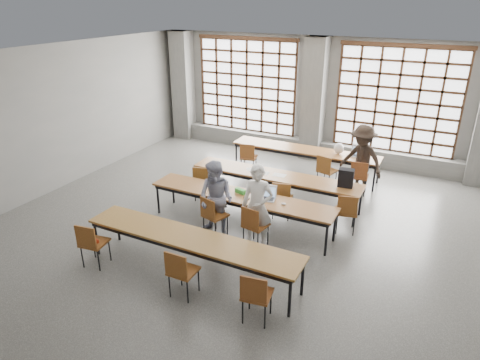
# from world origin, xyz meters

# --- Properties ---
(floor) EXTENTS (11.00, 11.00, 0.00)m
(floor) POSITION_xyz_m (0.00, 0.00, 0.00)
(floor) COLOR #474744
(floor) RESTS_ON ground
(ceiling) EXTENTS (11.00, 11.00, 0.00)m
(ceiling) POSITION_xyz_m (0.00, 0.00, 3.50)
(ceiling) COLOR silver
(ceiling) RESTS_ON floor
(wall_back) EXTENTS (10.00, 0.00, 10.00)m
(wall_back) POSITION_xyz_m (0.00, 5.50, 1.75)
(wall_back) COLOR slate
(wall_back) RESTS_ON floor
(wall_left) EXTENTS (0.00, 11.00, 11.00)m
(wall_left) POSITION_xyz_m (-5.00, 0.00, 1.75)
(wall_left) COLOR slate
(wall_left) RESTS_ON floor
(column_left) EXTENTS (0.60, 0.55, 3.50)m
(column_left) POSITION_xyz_m (-4.50, 5.22, 1.75)
(column_left) COLOR #595957
(column_left) RESTS_ON floor
(column_mid) EXTENTS (0.60, 0.55, 3.50)m
(column_mid) POSITION_xyz_m (0.00, 5.22, 1.75)
(column_mid) COLOR #595957
(column_mid) RESTS_ON floor
(window_left) EXTENTS (3.32, 0.12, 3.00)m
(window_left) POSITION_xyz_m (-2.25, 5.42, 1.90)
(window_left) COLOR white
(window_left) RESTS_ON wall_back
(window_right) EXTENTS (3.32, 0.12, 3.00)m
(window_right) POSITION_xyz_m (2.25, 5.42, 1.90)
(window_right) COLOR white
(window_right) RESTS_ON wall_back
(sill_ledge) EXTENTS (9.80, 0.35, 0.50)m
(sill_ledge) POSITION_xyz_m (0.00, 5.30, 0.25)
(sill_ledge) COLOR #595957
(sill_ledge) RESTS_ON floor
(desk_row_a) EXTENTS (4.00, 0.70, 0.73)m
(desk_row_a) POSITION_xyz_m (0.27, 3.79, 0.66)
(desk_row_a) COLOR brown
(desk_row_a) RESTS_ON floor
(desk_row_b) EXTENTS (4.00, 0.70, 0.73)m
(desk_row_b) POSITION_xyz_m (0.25, 1.80, 0.66)
(desk_row_b) COLOR brown
(desk_row_b) RESTS_ON floor
(desk_row_c) EXTENTS (4.00, 0.70, 0.73)m
(desk_row_c) POSITION_xyz_m (0.03, 0.45, 0.66)
(desk_row_c) COLOR brown
(desk_row_c) RESTS_ON floor
(desk_row_d) EXTENTS (4.00, 0.70, 0.73)m
(desk_row_d) POSITION_xyz_m (0.02, -1.43, 0.66)
(desk_row_d) COLOR brown
(desk_row_d) RESTS_ON floor
(chair_back_left) EXTENTS (0.50, 0.50, 0.88)m
(chair_back_left) POSITION_xyz_m (-1.11, 3.16, 0.54)
(chair_back_left) COLOR maroon
(chair_back_left) RESTS_ON floor
(chair_back_mid) EXTENTS (0.52, 0.52, 0.88)m
(chair_back_mid) POSITION_xyz_m (1.05, 3.17, 0.54)
(chair_back_mid) COLOR brown
(chair_back_mid) RESTS_ON floor
(chair_back_right) EXTENTS (0.45, 0.46, 0.88)m
(chair_back_right) POSITION_xyz_m (1.88, 3.16, 0.54)
(chair_back_right) COLOR brown
(chair_back_right) RESTS_ON floor
(chair_mid_left) EXTENTS (0.51, 0.52, 0.88)m
(chair_mid_left) POSITION_xyz_m (-1.33, 1.17, 0.54)
(chair_mid_left) COLOR brown
(chair_mid_left) RESTS_ON floor
(chair_mid_centre) EXTENTS (0.50, 0.50, 0.88)m
(chair_mid_centre) POSITION_xyz_m (0.66, 1.17, 0.54)
(chair_mid_centre) COLOR brown
(chair_mid_centre) RESTS_ON floor
(chair_mid_right) EXTENTS (0.52, 0.52, 0.88)m
(chair_mid_right) POSITION_xyz_m (2.07, 1.17, 0.54)
(chair_mid_right) COLOR brown
(chair_mid_right) RESTS_ON floor
(chair_front_left) EXTENTS (0.52, 0.52, 0.88)m
(chair_front_left) POSITION_xyz_m (-0.29, -0.18, 0.54)
(chair_front_left) COLOR brown
(chair_front_left) RESTS_ON floor
(chair_front_right) EXTENTS (0.49, 0.50, 0.88)m
(chair_front_right) POSITION_xyz_m (0.62, -0.18, 0.54)
(chair_front_right) COLOR brown
(chair_front_right) RESTS_ON floor
(chair_near_left) EXTENTS (0.48, 0.48, 0.88)m
(chair_near_left) POSITION_xyz_m (-1.67, -2.06, 0.54)
(chair_near_left) COLOR brown
(chair_near_left) RESTS_ON floor
(chair_near_mid) EXTENTS (0.43, 0.43, 0.88)m
(chair_near_mid) POSITION_xyz_m (0.22, -2.06, 0.54)
(chair_near_mid) COLOR brown
(chair_near_mid) RESTS_ON floor
(chair_near_right) EXTENTS (0.48, 0.48, 0.88)m
(chair_near_right) POSITION_xyz_m (1.53, -2.06, 0.54)
(chair_near_right) COLOR brown
(chair_near_right) RESTS_ON floor
(student_male) EXTENTS (0.67, 0.50, 1.67)m
(student_male) POSITION_xyz_m (0.63, -0.05, 0.83)
(student_male) COLOR silver
(student_male) RESTS_ON floor
(student_female) EXTENTS (0.81, 0.65, 1.58)m
(student_female) POSITION_xyz_m (-0.27, -0.05, 0.79)
(student_female) COLOR #191E4C
(student_female) RESTS_ON floor
(student_back) EXTENTS (1.27, 0.98, 1.73)m
(student_back) POSITION_xyz_m (1.87, 3.29, 0.86)
(student_back) COLOR black
(student_back) RESTS_ON floor
(laptop_front) EXTENTS (0.41, 0.36, 0.26)m
(laptop_front) POSITION_xyz_m (0.57, 0.56, 0.79)
(laptop_front) COLOR #B0B0B5
(laptop_front) RESTS_ON desk_row_c
(laptop_back) EXTENTS (0.40, 0.35, 0.26)m
(laptop_back) POSITION_xyz_m (1.63, 3.90, 0.79)
(laptop_back) COLOR #B5B4B9
(laptop_back) RESTS_ON desk_row_a
(mouse) EXTENTS (0.11, 0.09, 0.04)m
(mouse) POSITION_xyz_m (0.98, 0.43, 0.75)
(mouse) COLOR white
(mouse) RESTS_ON desk_row_c
(green_box) EXTENTS (0.27, 0.16, 0.09)m
(green_box) POSITION_xyz_m (-0.02, 0.53, 0.78)
(green_box) COLOR green
(green_box) RESTS_ON desk_row_c
(phone) EXTENTS (0.14, 0.10, 0.01)m
(phone) POSITION_xyz_m (0.21, 0.35, 0.74)
(phone) COLOR black
(phone) RESTS_ON desk_row_c
(paper_sheet_a) EXTENTS (0.36, 0.33, 0.00)m
(paper_sheet_a) POSITION_xyz_m (-0.35, 1.85, 0.73)
(paper_sheet_a) COLOR white
(paper_sheet_a) RESTS_ON desk_row_b
(paper_sheet_b) EXTENTS (0.31, 0.23, 0.00)m
(paper_sheet_b) POSITION_xyz_m (-0.05, 1.75, 0.73)
(paper_sheet_b) COLOR silver
(paper_sheet_b) RESTS_ON desk_row_b
(paper_sheet_c) EXTENTS (0.31, 0.22, 0.00)m
(paper_sheet_c) POSITION_xyz_m (0.35, 1.80, 0.73)
(paper_sheet_c) COLOR white
(paper_sheet_c) RESTS_ON desk_row_b
(backpack) EXTENTS (0.34, 0.23, 0.40)m
(backpack) POSITION_xyz_m (1.85, 1.85, 0.93)
(backpack) COLOR black
(backpack) RESTS_ON desk_row_b
(plastic_bag) EXTENTS (0.32, 0.28, 0.29)m
(plastic_bag) POSITION_xyz_m (1.17, 3.84, 0.87)
(plastic_bag) COLOR silver
(plastic_bag) RESTS_ON desk_row_a
(red_pouch) EXTENTS (0.21, 0.13, 0.06)m
(red_pouch) POSITION_xyz_m (-1.68, -1.98, 0.50)
(red_pouch) COLOR #A12C13
(red_pouch) RESTS_ON chair_near_left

